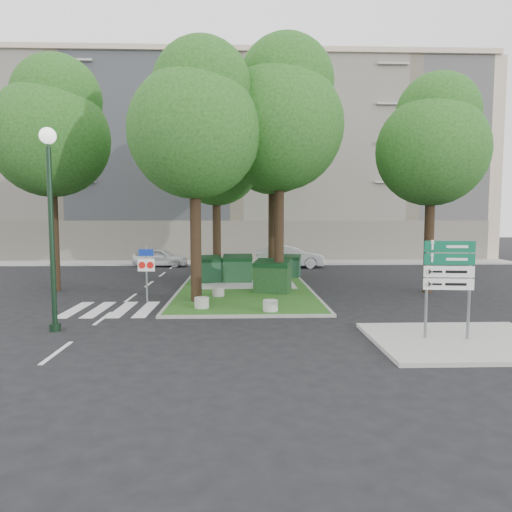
{
  "coord_description": "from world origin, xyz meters",
  "views": [
    {
      "loc": [
        0.3,
        -15.77,
        3.54
      ],
      "look_at": [
        0.89,
        1.87,
        2.0
      ],
      "focal_mm": 32.0,
      "sensor_mm": 36.0,
      "label": 1
    }
  ],
  "objects_px": {
    "dumpster_c": "(273,276)",
    "bollard_mid": "(202,303)",
    "tree_median_near_right": "(281,114)",
    "car_white": "(160,257)",
    "bollard_left": "(218,292)",
    "directional_sign": "(448,274)",
    "dumpster_d": "(288,266)",
    "tree_street_right": "(434,140)",
    "traffic_sign_pole": "(146,266)",
    "litter_bin": "(288,266)",
    "dumpster_b": "(238,269)",
    "dumpster_a": "(207,269)",
    "tree_median_mid": "(218,152)",
    "tree_street_left": "(52,127)",
    "bollard_right": "(270,305)",
    "tree_median_near_left": "(197,120)",
    "car_silver": "(290,256)",
    "tree_median_far": "(274,136)",
    "street_lamp": "(50,205)"
  },
  "relations": [
    {
      "from": "dumpster_d",
      "to": "bollard_left",
      "type": "relative_size",
      "value": 3.07
    },
    {
      "from": "tree_median_mid",
      "to": "bollard_mid",
      "type": "height_order",
      "value": "tree_median_mid"
    },
    {
      "from": "dumpster_b",
      "to": "dumpster_d",
      "type": "relative_size",
      "value": 0.99
    },
    {
      "from": "dumpster_c",
      "to": "bollard_mid",
      "type": "distance_m",
      "value": 4.58
    },
    {
      "from": "bollard_left",
      "to": "directional_sign",
      "type": "bearing_deg",
      "value": -46.33
    },
    {
      "from": "dumpster_b",
      "to": "tree_median_far",
      "type": "bearing_deg",
      "value": 61.97
    },
    {
      "from": "tree_median_near_left",
      "to": "car_white",
      "type": "xyz_separation_m",
      "value": [
        -3.97,
        13.96,
        -6.67
      ]
    },
    {
      "from": "tree_median_mid",
      "to": "street_lamp",
      "type": "bearing_deg",
      "value": -112.91
    },
    {
      "from": "dumpster_d",
      "to": "bollard_left",
      "type": "height_order",
      "value": "dumpster_d"
    },
    {
      "from": "dumpster_a",
      "to": "traffic_sign_pole",
      "type": "bearing_deg",
      "value": -133.77
    },
    {
      "from": "dumpster_d",
      "to": "street_lamp",
      "type": "height_order",
      "value": "street_lamp"
    },
    {
      "from": "traffic_sign_pole",
      "to": "tree_median_mid",
      "type": "bearing_deg",
      "value": 69.01
    },
    {
      "from": "bollard_left",
      "to": "tree_street_right",
      "type": "bearing_deg",
      "value": 8.06
    },
    {
      "from": "tree_median_mid",
      "to": "dumpster_b",
      "type": "xyz_separation_m",
      "value": [
        1.05,
        -1.06,
        -6.17
      ]
    },
    {
      "from": "tree_street_right",
      "to": "traffic_sign_pole",
      "type": "distance_m",
      "value": 13.96
    },
    {
      "from": "tree_median_near_right",
      "to": "litter_bin",
      "type": "bearing_deg",
      "value": 81.67
    },
    {
      "from": "tree_street_right",
      "to": "litter_bin",
      "type": "distance_m",
      "value": 11.29
    },
    {
      "from": "dumpster_d",
      "to": "directional_sign",
      "type": "distance_m",
      "value": 13.73
    },
    {
      "from": "tree_median_near_left",
      "to": "bollard_left",
      "type": "relative_size",
      "value": 20.84
    },
    {
      "from": "tree_street_left",
      "to": "dumpster_d",
      "type": "distance_m",
      "value": 13.9
    },
    {
      "from": "dumpster_a",
      "to": "tree_median_mid",
      "type": "bearing_deg",
      "value": 45.59
    },
    {
      "from": "litter_bin",
      "to": "tree_street_left",
      "type": "bearing_deg",
      "value": -152.33
    },
    {
      "from": "tree_median_near_right",
      "to": "litter_bin",
      "type": "relative_size",
      "value": 16.55
    },
    {
      "from": "bollard_mid",
      "to": "directional_sign",
      "type": "xyz_separation_m",
      "value": [
        7.24,
        -4.52,
        1.63
      ]
    },
    {
      "from": "dumpster_d",
      "to": "dumpster_b",
      "type": "bearing_deg",
      "value": -130.17
    },
    {
      "from": "dumpster_b",
      "to": "traffic_sign_pole",
      "type": "xyz_separation_m",
      "value": [
        -3.72,
        -4.99,
        0.69
      ]
    },
    {
      "from": "tree_median_mid",
      "to": "tree_street_left",
      "type": "xyz_separation_m",
      "value": [
        -7.5,
        -3.0,
        0.67
      ]
    },
    {
      "from": "tree_street_right",
      "to": "street_lamp",
      "type": "distance_m",
      "value": 16.34
    },
    {
      "from": "dumpster_c",
      "to": "bollard_right",
      "type": "relative_size",
      "value": 3.41
    },
    {
      "from": "tree_street_right",
      "to": "bollard_mid",
      "type": "bearing_deg",
      "value": -159.09
    },
    {
      "from": "traffic_sign_pole",
      "to": "tree_median_far",
      "type": "bearing_deg",
      "value": 59.86
    },
    {
      "from": "litter_bin",
      "to": "directional_sign",
      "type": "xyz_separation_m",
      "value": [
        2.87,
        -15.53,
        1.48
      ]
    },
    {
      "from": "car_white",
      "to": "car_silver",
      "type": "xyz_separation_m",
      "value": [
        9.06,
        -1.02,
        0.12
      ]
    },
    {
      "from": "tree_median_near_right",
      "to": "car_white",
      "type": "xyz_separation_m",
      "value": [
        -7.47,
        11.96,
        -7.34
      ]
    },
    {
      "from": "tree_median_near_left",
      "to": "dumpster_b",
      "type": "xyz_separation_m",
      "value": [
        1.55,
        5.44,
        -6.51
      ]
    },
    {
      "from": "directional_sign",
      "to": "bollard_right",
      "type": "bearing_deg",
      "value": 146.5
    },
    {
      "from": "dumpster_b",
      "to": "dumpster_d",
      "type": "xyz_separation_m",
      "value": [
        2.87,
        1.94,
        -0.08
      ]
    },
    {
      "from": "tree_median_near_left",
      "to": "tree_street_right",
      "type": "bearing_deg",
      "value": 13.39
    },
    {
      "from": "tree_median_far",
      "to": "tree_street_left",
      "type": "bearing_deg",
      "value": -150.72
    },
    {
      "from": "tree_street_right",
      "to": "dumpster_c",
      "type": "distance_m",
      "value": 9.6
    },
    {
      "from": "bollard_right",
      "to": "litter_bin",
      "type": "height_order",
      "value": "litter_bin"
    },
    {
      "from": "dumpster_a",
      "to": "directional_sign",
      "type": "relative_size",
      "value": 0.64
    },
    {
      "from": "tree_median_far",
      "to": "traffic_sign_pole",
      "type": "bearing_deg",
      "value": -122.95
    },
    {
      "from": "tree_median_near_right",
      "to": "tree_median_far",
      "type": "xyz_separation_m",
      "value": [
        0.2,
        7.5,
        0.33
      ]
    },
    {
      "from": "tree_median_mid",
      "to": "dumpster_a",
      "type": "height_order",
      "value": "tree_median_mid"
    },
    {
      "from": "tree_median_far",
      "to": "dumpster_d",
      "type": "xyz_separation_m",
      "value": [
        0.71,
        -2.12,
        -7.6
      ]
    },
    {
      "from": "car_silver",
      "to": "dumpster_a",
      "type": "bearing_deg",
      "value": 147.7
    },
    {
      "from": "tree_median_near_left",
      "to": "car_silver",
      "type": "relative_size",
      "value": 2.25
    },
    {
      "from": "tree_median_far",
      "to": "car_silver",
      "type": "relative_size",
      "value": 2.55
    },
    {
      "from": "tree_median_near_left",
      "to": "dumpster_c",
      "type": "relative_size",
      "value": 5.64
    }
  ]
}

